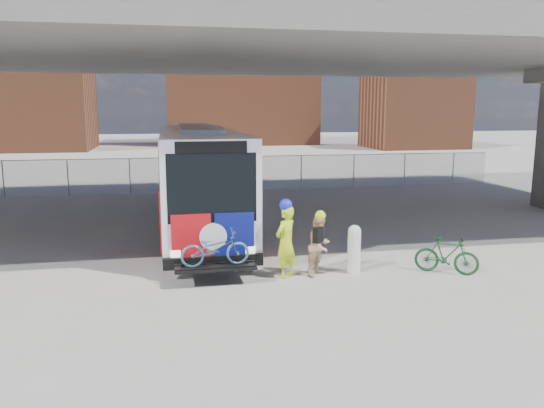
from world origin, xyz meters
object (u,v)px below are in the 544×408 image
object	(u,v)px
bus	(198,170)
bollard	(354,247)
bike_parked	(447,255)
cyclist_hivis	(286,240)
cyclist_tan	(320,245)

from	to	relation	value
bus	bollard	size ratio (longest dim) A/B	9.92
bike_parked	bollard	bearing A→B (deg)	112.04
bus	bike_parked	size ratio (longest dim) A/B	7.87
bus	bollard	distance (m)	7.45
bollard	bike_parked	xyz separation A→B (m)	(2.39, -0.50, -0.20)
cyclist_hivis	cyclist_tan	size ratio (longest dim) A/B	1.19
bus	bollard	xyz separation A→B (m)	(3.68, -6.33, -1.41)
bollard	cyclist_hivis	bearing A→B (deg)	180.00
bollard	cyclist_tan	distance (m)	0.95
cyclist_hivis	bollard	bearing A→B (deg)	140.36
cyclist_tan	bike_parked	size ratio (longest dim) A/B	1.05
cyclist_hivis	bus	bearing A→B (deg)	-113.53
bollard	bike_parked	size ratio (longest dim) A/B	0.79
cyclist_tan	bus	bearing A→B (deg)	73.18
bollard	cyclist_hivis	world-z (taller)	cyclist_hivis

